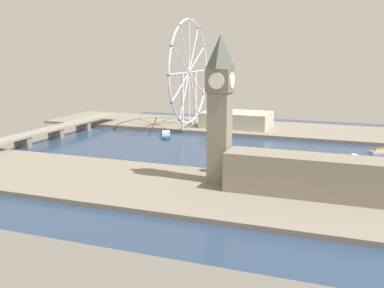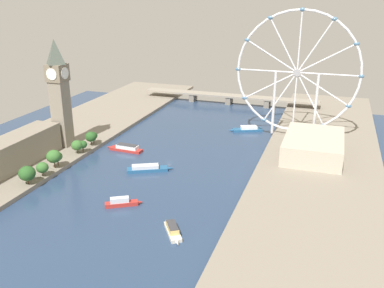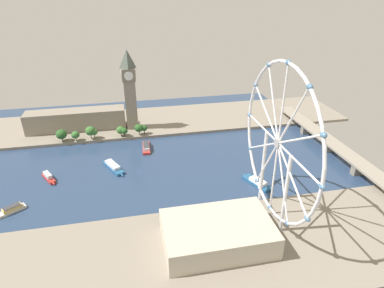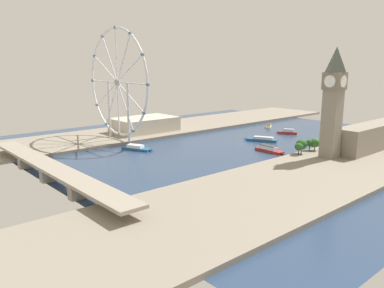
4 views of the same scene
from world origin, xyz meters
name	(u,v)px [view 1 (image 1 of 4)]	position (x,y,z in m)	size (l,w,h in m)	color
ground_plane	(254,154)	(0.00, 0.00, 0.00)	(395.45, 395.45, 0.00)	navy
riverbank_left	(209,192)	(-112.73, 0.00, 1.50)	(90.00, 520.00, 3.00)	gray
riverbank_right	(280,130)	(112.73, 0.00, 1.50)	(90.00, 520.00, 3.00)	gray
clock_tower	(220,107)	(-95.30, -0.28, 48.85)	(15.25, 15.25, 88.12)	gray
parliament_block	(323,177)	(-103.19, -62.14, 14.18)	(22.00, 107.71, 22.36)	gray
tree_row_embankment	(286,166)	(-72.79, -36.83, 10.77)	(11.32, 95.17, 14.01)	#513823
ferris_wheel	(189,73)	(84.60, 89.17, 59.22)	(108.85, 3.20, 110.54)	silver
riverside_hall	(237,119)	(105.86, 44.06, 10.79)	(44.66, 68.92, 15.58)	#BCB29E
river_bridge	(56,129)	(0.00, 192.27, 8.37)	(207.45, 16.29, 10.74)	gray
tour_boat_0	(280,156)	(-8.58, -21.96, 2.07)	(33.73, 20.28, 4.91)	#235684
tour_boat_1	(226,162)	(-43.05, 10.74, 2.43)	(33.51, 8.95, 5.87)	#B22D28
tour_boat_2	(382,150)	(40.50, -96.28, 2.03)	(16.61, 22.17, 4.93)	beige
tour_boat_3	(355,159)	(-1.08, -76.68, 2.31)	(22.41, 15.09, 5.81)	#B22D28
tour_boat_4	(166,135)	(42.01, 96.70, 1.93)	(32.02, 18.76, 4.83)	#235684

